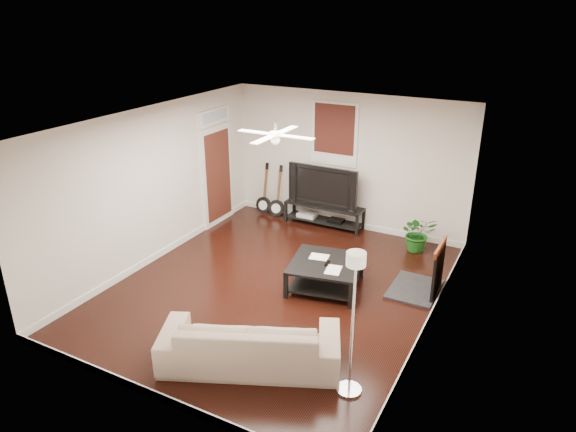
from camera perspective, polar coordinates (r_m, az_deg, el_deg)
name	(u,v)px	position (r m, az deg, el deg)	size (l,w,h in m)	color
room	(276,210)	(8.20, -1.31, 0.68)	(5.01, 6.01, 2.81)	black
brick_accent	(451,217)	(8.32, 17.34, -0.06)	(0.02, 2.20, 2.80)	#A85236
fireplace	(426,267)	(8.75, 14.80, -5.42)	(0.80, 1.10, 0.92)	black
window_back	(334,134)	(10.72, 5.07, 8.88)	(1.00, 0.06, 1.30)	#34100E
door_left	(217,166)	(11.02, -7.72, 5.37)	(0.08, 1.00, 2.50)	white
tv_stand	(324,215)	(11.11, 3.95, 0.12)	(1.69, 0.45, 0.47)	black
tv	(325,185)	(10.90, 4.08, 3.41)	(1.51, 0.20, 0.87)	black
coffee_table	(325,274)	(8.75, 4.07, -6.36)	(1.12, 1.12, 0.47)	black
sofa	(250,341)	(7.00, -4.15, -13.43)	(2.33, 0.91, 0.68)	tan
floor_lamp	(352,325)	(6.24, 7.03, -11.73)	(0.31, 0.31, 1.90)	silver
potted_plant	(418,233)	(10.22, 13.98, -1.84)	(0.65, 0.56, 0.72)	#1A5C1A
guitar_left	(263,189)	(11.59, -2.71, 2.93)	(0.36, 0.25, 1.16)	black
guitar_right	(276,192)	(11.40, -1.27, 2.62)	(0.36, 0.25, 1.16)	black
ceiling_fan	(275,135)	(7.84, -1.38, 8.86)	(1.24, 1.24, 0.32)	white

